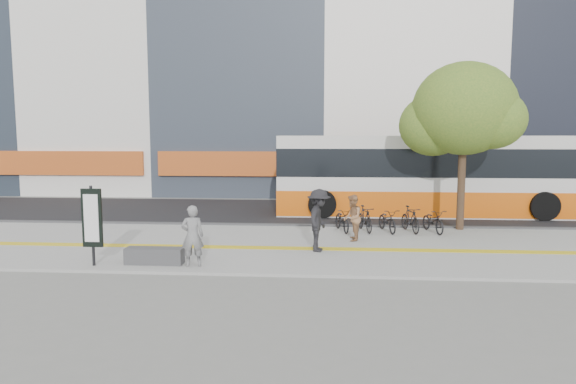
# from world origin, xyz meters

# --- Properties ---
(ground) EXTENTS (120.00, 120.00, 0.00)m
(ground) POSITION_xyz_m (0.00, 0.00, 0.00)
(ground) COLOR slate
(ground) RESTS_ON ground
(sidewalk) EXTENTS (40.00, 7.00, 0.08)m
(sidewalk) POSITION_xyz_m (0.00, 1.50, 0.04)
(sidewalk) COLOR slate
(sidewalk) RESTS_ON ground
(tactile_strip) EXTENTS (40.00, 0.45, 0.01)m
(tactile_strip) POSITION_xyz_m (0.00, 1.00, 0.09)
(tactile_strip) COLOR gold
(tactile_strip) RESTS_ON sidewalk
(street) EXTENTS (40.00, 8.00, 0.06)m
(street) POSITION_xyz_m (0.00, 9.00, 0.03)
(street) COLOR black
(street) RESTS_ON ground
(curb) EXTENTS (40.00, 0.25, 0.14)m
(curb) POSITION_xyz_m (0.00, 5.00, 0.07)
(curb) COLOR #37383A
(curb) RESTS_ON ground
(bench) EXTENTS (1.60, 0.45, 0.45)m
(bench) POSITION_xyz_m (-2.60, -1.20, 0.30)
(bench) COLOR #37383A
(bench) RESTS_ON sidewalk
(signboard) EXTENTS (0.55, 0.10, 2.20)m
(signboard) POSITION_xyz_m (-4.20, -1.51, 1.37)
(signboard) COLOR black
(signboard) RESTS_ON sidewalk
(street_tree) EXTENTS (4.40, 3.80, 6.31)m
(street_tree) POSITION_xyz_m (7.18, 4.82, 4.51)
(street_tree) COLOR #39251A
(street_tree) RESTS_ON sidewalk
(bus) EXTENTS (13.30, 3.15, 3.54)m
(bus) POSITION_xyz_m (6.63, 8.50, 1.73)
(bus) COLOR silver
(bus) RESTS_ON street
(bicycle_row) EXTENTS (4.27, 1.72, 0.95)m
(bicycle_row) POSITION_xyz_m (4.40, 4.00, 0.53)
(bicycle_row) COLOR black
(bicycle_row) RESTS_ON sidewalk
(seated_woman) EXTENTS (0.69, 0.53, 1.68)m
(seated_woman) POSITION_xyz_m (-1.47, -1.37, 0.92)
(seated_woman) COLOR black
(seated_woman) RESTS_ON sidewalk
(pedestrian_tan) EXTENTS (0.65, 0.81, 1.56)m
(pedestrian_tan) POSITION_xyz_m (3.02, 2.32, 0.86)
(pedestrian_tan) COLOR #A0714B
(pedestrian_tan) RESTS_ON sidewalk
(pedestrian_dark) EXTENTS (0.92, 1.35, 1.92)m
(pedestrian_dark) POSITION_xyz_m (1.92, 0.69, 1.04)
(pedestrian_dark) COLOR black
(pedestrian_dark) RESTS_ON sidewalk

